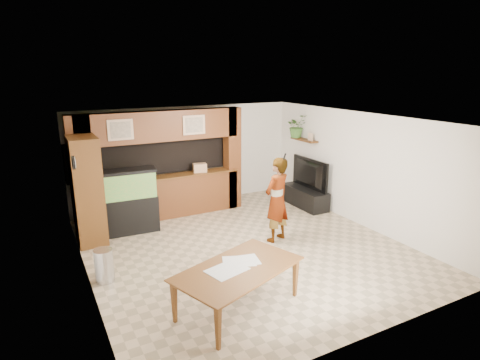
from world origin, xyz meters
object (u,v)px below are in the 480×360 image
aquarium (127,202)px  dining_table (240,289)px  person (277,200)px  pantry_cabinet (87,190)px  television (306,174)px

aquarium → dining_table: size_ratio=0.74×
aquarium → person: size_ratio=0.80×
pantry_cabinet → television: bearing=-3.1°
aquarium → television: aquarium is taller
aquarium → person: 3.28m
pantry_cabinet → person: size_ratio=1.24×
aquarium → person: bearing=-32.0°
aquarium → person: (2.66, -1.90, 0.20)m
person → dining_table: size_ratio=0.93×
pantry_cabinet → dining_table: pantry_cabinet is taller
pantry_cabinet → aquarium: (0.81, 0.10, -0.41)m
aquarium → dining_table: bearing=-74.8°
television → dining_table: 5.11m
person → dining_table: person is taller
person → television: bearing=-160.8°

